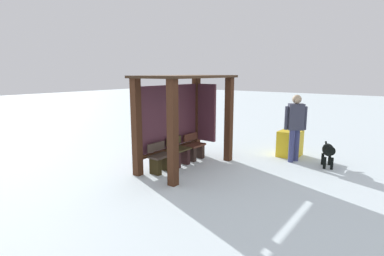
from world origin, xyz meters
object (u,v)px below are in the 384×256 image
bench_left_inside (160,161)px  person_walking (295,123)px  bench_center_inside (179,154)px  dog (328,151)px  grit_bin (290,143)px  bus_shelter (183,109)px  bench_right_inside (194,149)px

bench_left_inside → person_walking: person_walking is taller
bench_center_inside → person_walking: 3.19m
bench_center_inside → dog: bench_center_inside is taller
person_walking → grit_bin: bearing=29.4°
bench_left_inside → grit_bin: (3.28, -1.99, 0.08)m
dog → bench_center_inside: bearing=123.7°
bus_shelter → dog: bus_shelter is taller
bench_center_inside → grit_bin: 3.27m
bench_left_inside → bench_right_inside: bearing=-0.0°
bench_center_inside → person_walking: person_walking is taller
grit_bin → dog: bearing=-114.0°
bench_left_inside → person_walking: (2.80, -2.26, 0.76)m
bench_center_inside → dog: (2.09, -3.13, 0.15)m
dog → grit_bin: size_ratio=1.21×
bench_right_inside → grit_bin: bearing=-46.2°
bench_right_inside → bus_shelter: bearing=-174.0°
bench_right_inside → person_walking: person_walking is taller
bench_right_inside → person_walking: 2.78m
bus_shelter → bench_center_inside: size_ratio=3.62×
bench_center_inside → bench_right_inside: size_ratio=1.02×
bench_left_inside → bench_center_inside: size_ratio=0.98×
dog → grit_bin: grit_bin is taller
bench_right_inside → person_walking: (1.44, -2.26, 0.76)m
bench_right_inside → person_walking: size_ratio=0.39×
person_walking → grit_bin: person_walking is taller
bench_left_inside → person_walking: 3.68m
bus_shelter → bench_right_inside: 1.31m
bench_left_inside → grit_bin: 3.83m
dog → bus_shelter: bearing=122.9°
bench_center_inside → person_walking: size_ratio=0.40×
bench_right_inside → dog: (1.40, -3.13, 0.15)m
grit_bin → bus_shelter: bearing=142.2°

